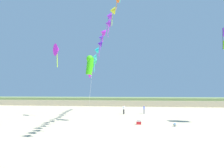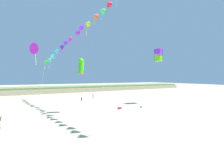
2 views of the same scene
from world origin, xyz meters
name	(u,v)px [view 1 (image 1 of 2)]	position (x,y,z in m)	size (l,w,h in m)	color
ground_plane	(88,136)	(0.00, 0.00, 0.00)	(240.00, 240.00, 0.00)	#C1B28E
dune_ridge	(129,101)	(0.00, 46.49, 1.07)	(120.00, 13.42, 2.15)	tan
person_near_left	(144,109)	(4.59, 21.51, 0.87)	(0.22, 0.52, 1.50)	#282D4C
person_mid_center	(124,109)	(1.15, 20.15, 0.94)	(0.51, 0.40, 1.63)	black
large_kite_mid_trail	(57,50)	(-8.57, 14.29, 10.34)	(1.83, 1.86, 3.68)	#DB22DC
large_kite_high_solo	(90,66)	(-2.19, 9.50, 7.28)	(1.26, 1.09, 2.98)	#3DCF16
beach_cooler	(139,123)	(4.19, 7.97, 0.21)	(0.58, 0.41, 0.46)	red
beach_ball	(175,125)	(8.25, 7.03, 0.18)	(0.36, 0.36, 0.36)	blue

